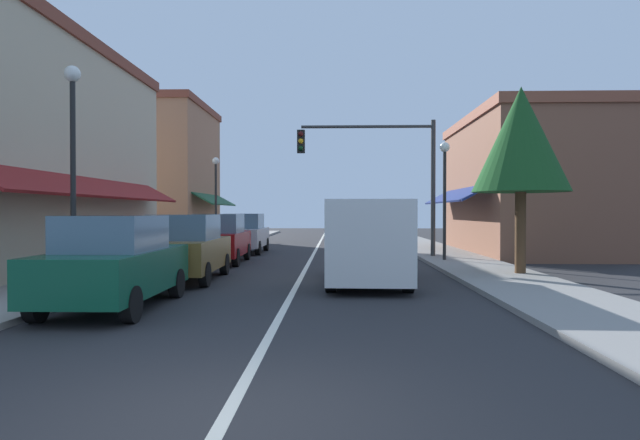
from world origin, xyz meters
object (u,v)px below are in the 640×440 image
parked_car_second_left (186,248)px  parked_car_far_left (245,233)px  street_lamp_left_near (73,142)px  parked_car_nearest_left (115,263)px  tree_right_near (521,140)px  parked_car_third_left (220,239)px  street_lamp_right_mid (445,181)px  traffic_signal_mast_arm (384,163)px  street_lamp_left_far (216,187)px  van_in_lane (367,239)px

parked_car_second_left → parked_car_far_left: bearing=89.0°
street_lamp_left_near → parked_car_nearest_left: bearing=-48.2°
parked_car_second_left → tree_right_near: 9.74m
parked_car_second_left → parked_car_third_left: bearing=90.4°
parked_car_third_left → street_lamp_right_mid: 8.36m
parked_car_nearest_left → traffic_signal_mast_arm: bearing=61.3°
parked_car_far_left → traffic_signal_mast_arm: bearing=-26.0°
street_lamp_left_near → traffic_signal_mast_arm: bearing=50.6°
parked_car_far_left → street_lamp_right_mid: street_lamp_right_mid is taller
parked_car_far_left → traffic_signal_mast_arm: size_ratio=0.75×
parked_car_far_left → tree_right_near: 13.27m
parked_car_third_left → parked_car_far_left: bearing=87.6°
parked_car_second_left → street_lamp_left_near: bearing=-129.2°
parked_car_third_left → tree_right_near: tree_right_near is taller
parked_car_nearest_left → parked_car_second_left: (0.16, 4.35, 0.00)m
parked_car_third_left → traffic_signal_mast_arm: (6.08, 2.04, 2.88)m
parked_car_far_left → street_lamp_left_far: (-2.00, 3.15, 2.25)m
parked_car_far_left → tree_right_near: (9.31, -8.97, 2.98)m
parked_car_far_left → traffic_signal_mast_arm: (6.00, -2.91, 2.88)m
street_lamp_left_far → parked_car_third_left: bearing=-76.7°
parked_car_nearest_left → parked_car_third_left: (-0.00, 9.38, 0.00)m
street_lamp_left_near → tree_right_near: bearing=17.2°
parked_car_third_left → tree_right_near: size_ratio=0.77×
van_in_lane → tree_right_near: bearing=20.1°
parked_car_third_left → street_lamp_left_near: street_lamp_left_near is taller
parked_car_nearest_left → parked_car_far_left: size_ratio=1.00×
parked_car_second_left → street_lamp_left_far: 13.49m
street_lamp_left_far → tree_right_near: 16.60m
parked_car_nearest_left → van_in_lane: 6.34m
street_lamp_left_near → tree_right_near: 11.63m
parked_car_third_left → street_lamp_left_far: 8.63m
traffic_signal_mast_arm → street_lamp_right_mid: (2.01, -1.78, -0.79)m
traffic_signal_mast_arm → street_lamp_right_mid: traffic_signal_mast_arm is taller
parked_car_second_left → van_in_lane: (4.84, -0.46, 0.27)m
parked_car_second_left → street_lamp_right_mid: 9.76m
parked_car_far_left → van_in_lane: 11.54m
parked_car_nearest_left → traffic_signal_mast_arm: traffic_signal_mast_arm is taller
street_lamp_right_mid → street_lamp_left_far: bearing=141.9°
street_lamp_right_mid → street_lamp_left_near: bearing=-141.8°
street_lamp_right_mid → street_lamp_left_far: street_lamp_left_far is taller
street_lamp_left_near → street_lamp_left_far: (-0.20, 15.56, -0.29)m
parked_car_second_left → parked_car_third_left: 5.03m
parked_car_third_left → street_lamp_left_far: street_lamp_left_far is taller
street_lamp_left_far → parked_car_nearest_left: bearing=-83.7°
street_lamp_left_near → street_lamp_left_far: 15.57m
parked_car_nearest_left → tree_right_near: (9.38, 5.36, 2.98)m
van_in_lane → street_lamp_left_near: bearing=-162.1°
parked_car_nearest_left → street_lamp_right_mid: 12.76m
parked_car_nearest_left → traffic_signal_mast_arm: 13.25m
traffic_signal_mast_arm → tree_right_near: traffic_signal_mast_arm is taller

